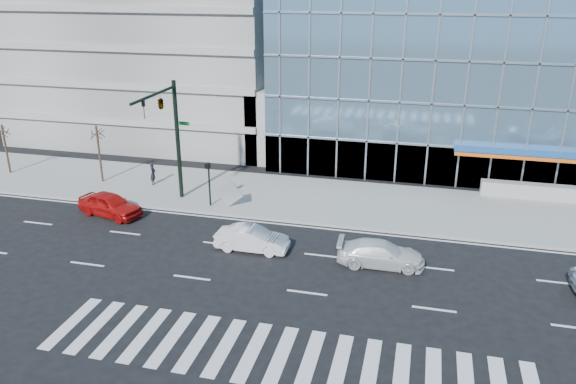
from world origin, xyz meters
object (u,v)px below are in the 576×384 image
at_px(ped_signal_post, 209,177).
at_px(street_tree_far, 3,131).
at_px(white_sedan, 252,239).
at_px(traffic_signal, 166,116).
at_px(red_sedan, 110,205).
at_px(street_tree_near, 97,134).
at_px(pedestrian, 153,173).
at_px(tilted_panel, 230,194).
at_px(white_suv, 381,254).

distance_m(ped_signal_post, street_tree_far, 17.73).
bearing_deg(street_tree_far, white_sedan, -19.40).
relative_size(traffic_signal, red_sedan, 1.82).
distance_m(street_tree_near, pedestrian, 4.88).
bearing_deg(ped_signal_post, white_sedan, -48.86).
bearing_deg(ped_signal_post, street_tree_far, 171.69).
xyz_separation_m(ped_signal_post, street_tree_near, (-9.50, 2.56, 1.64)).
distance_m(pedestrian, tilted_panel, 7.38).
height_order(ped_signal_post, pedestrian, ped_signal_post).
relative_size(traffic_signal, street_tree_far, 2.07).
relative_size(street_tree_far, white_suv, 0.84).
distance_m(traffic_signal, street_tree_near, 7.96).
bearing_deg(white_suv, red_sedan, 78.68).
xyz_separation_m(traffic_signal, street_tree_near, (-7.00, 2.93, -2.39)).
bearing_deg(pedestrian, street_tree_far, 79.68).
distance_m(street_tree_near, white_suv, 22.79).
relative_size(pedestrian, tilted_panel, 1.27).
xyz_separation_m(ped_signal_post, tilted_panel, (1.34, 0.16, -1.08)).
bearing_deg(tilted_panel, traffic_signal, 178.34).
relative_size(street_tree_near, tilted_panel, 3.25).
bearing_deg(tilted_panel, ped_signal_post, 177.21).
height_order(street_tree_near, white_suv, street_tree_near).
distance_m(traffic_signal, ped_signal_post, 4.75).
height_order(street_tree_near, pedestrian, street_tree_near).
distance_m(street_tree_far, white_sedan, 23.54).
bearing_deg(white_sedan, tilted_panel, 30.77).
bearing_deg(tilted_panel, white_suv, -37.20).
relative_size(white_suv, red_sedan, 1.05).
height_order(pedestrian, tilted_panel, tilted_panel).
relative_size(ped_signal_post, white_suv, 0.65).
bearing_deg(white_suv, street_tree_near, 66.67).
height_order(white_suv, pedestrian, pedestrian).
relative_size(street_tree_near, white_sedan, 1.03).
height_order(traffic_signal, street_tree_near, traffic_signal).
xyz_separation_m(street_tree_near, street_tree_far, (-8.00, 0.00, -0.33)).
xyz_separation_m(traffic_signal, pedestrian, (-3.02, 3.26, -5.19)).
bearing_deg(red_sedan, traffic_signal, -39.37).
bearing_deg(street_tree_far, tilted_panel, -7.25).
bearing_deg(traffic_signal, white_suv, -18.98).
xyz_separation_m(white_suv, red_sedan, (-17.40, 2.51, 0.08)).
height_order(ped_signal_post, red_sedan, ped_signal_post).
bearing_deg(ped_signal_post, traffic_signal, -171.48).
height_order(ped_signal_post, street_tree_far, street_tree_far).
bearing_deg(white_sedan, traffic_signal, 55.43).
bearing_deg(tilted_panel, street_tree_far, 163.16).
xyz_separation_m(white_sedan, tilted_panel, (-3.21, 5.37, 0.38)).
bearing_deg(street_tree_far, white_suv, -14.98).
distance_m(white_sedan, tilted_panel, 6.27).
bearing_deg(traffic_signal, pedestrian, 132.83).
relative_size(white_sedan, pedestrian, 2.49).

